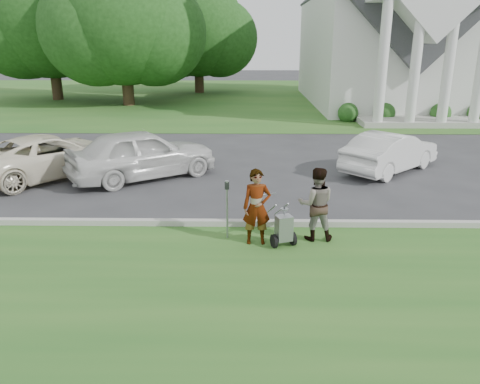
{
  "coord_description": "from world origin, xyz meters",
  "views": [
    {
      "loc": [
        0.03,
        -9.84,
        4.26
      ],
      "look_at": [
        -0.12,
        0.0,
        1.04
      ],
      "focal_mm": 35.0,
      "sensor_mm": 36.0,
      "label": 1
    }
  ],
  "objects_px": {
    "car_d": "(390,152)",
    "car_a": "(50,155)",
    "person_right": "(316,205)",
    "tree_back": "(198,33)",
    "tree_left": "(123,25)",
    "person_left": "(257,208)",
    "car_b": "(142,154)",
    "church": "(384,12)",
    "tree_far": "(48,18)",
    "parking_meter_near": "(227,203)",
    "striping_cart": "(284,229)"
  },
  "relations": [
    {
      "from": "tree_left",
      "to": "parking_meter_near",
      "type": "bearing_deg",
      "value": -71.05
    },
    {
      "from": "striping_cart",
      "to": "parking_meter_near",
      "type": "xyz_separation_m",
      "value": [
        -1.22,
        0.41,
        0.44
      ]
    },
    {
      "from": "car_b",
      "to": "person_right",
      "type": "bearing_deg",
      "value": -168.55
    },
    {
      "from": "car_b",
      "to": "car_d",
      "type": "bearing_deg",
      "value": -117.3
    },
    {
      "from": "tree_far",
      "to": "person_left",
      "type": "distance_m",
      "value": 29.55
    },
    {
      "from": "person_right",
      "to": "car_d",
      "type": "relative_size",
      "value": 0.41
    },
    {
      "from": "tree_left",
      "to": "person_left",
      "type": "distance_m",
      "value": 24.28
    },
    {
      "from": "striping_cart",
      "to": "parking_meter_near",
      "type": "bearing_deg",
      "value": 141.93
    },
    {
      "from": "striping_cart",
      "to": "person_right",
      "type": "distance_m",
      "value": 0.92
    },
    {
      "from": "parking_meter_near",
      "to": "car_d",
      "type": "height_order",
      "value": "parking_meter_near"
    },
    {
      "from": "tree_far",
      "to": "person_right",
      "type": "height_order",
      "value": "tree_far"
    },
    {
      "from": "parking_meter_near",
      "to": "striping_cart",
      "type": "bearing_deg",
      "value": -18.5
    },
    {
      "from": "tree_far",
      "to": "person_left",
      "type": "xyz_separation_m",
      "value": [
        14.26,
        -25.43,
        -4.86
      ]
    },
    {
      "from": "car_a",
      "to": "car_d",
      "type": "height_order",
      "value": "car_a"
    },
    {
      "from": "person_left",
      "to": "car_a",
      "type": "bearing_deg",
      "value": 138.7
    },
    {
      "from": "car_a",
      "to": "car_b",
      "type": "height_order",
      "value": "car_b"
    },
    {
      "from": "person_left",
      "to": "car_d",
      "type": "height_order",
      "value": "person_left"
    },
    {
      "from": "tree_left",
      "to": "tree_back",
      "type": "xyz_separation_m",
      "value": [
        4.0,
        8.0,
        -0.38
      ]
    },
    {
      "from": "tree_back",
      "to": "car_b",
      "type": "distance_m",
      "value": 25.71
    },
    {
      "from": "striping_cart",
      "to": "parking_meter_near",
      "type": "height_order",
      "value": "parking_meter_near"
    },
    {
      "from": "car_a",
      "to": "car_d",
      "type": "bearing_deg",
      "value": -136.72
    },
    {
      "from": "car_a",
      "to": "person_right",
      "type": "bearing_deg",
      "value": -172.8
    },
    {
      "from": "striping_cart",
      "to": "car_b",
      "type": "relative_size",
      "value": 0.23
    },
    {
      "from": "tree_far",
      "to": "tree_left",
      "type": "bearing_deg",
      "value": -26.56
    },
    {
      "from": "church",
      "to": "striping_cart",
      "type": "distance_m",
      "value": 25.67
    },
    {
      "from": "tree_left",
      "to": "car_d",
      "type": "height_order",
      "value": "tree_left"
    },
    {
      "from": "church",
      "to": "tree_left",
      "type": "xyz_separation_m",
      "value": [
        -17.01,
        -1.13,
        -0.83
      ]
    },
    {
      "from": "person_right",
      "to": "tree_left",
      "type": "bearing_deg",
      "value": -66.2
    },
    {
      "from": "tree_left",
      "to": "tree_far",
      "type": "xyz_separation_m",
      "value": [
        -6.0,
        3.0,
        0.58
      ]
    },
    {
      "from": "church",
      "to": "tree_back",
      "type": "relative_size",
      "value": 2.51
    },
    {
      "from": "striping_cart",
      "to": "car_a",
      "type": "bearing_deg",
      "value": 123.64
    },
    {
      "from": "tree_left",
      "to": "car_b",
      "type": "bearing_deg",
      "value": -74.86
    },
    {
      "from": "person_right",
      "to": "tree_back",
      "type": "bearing_deg",
      "value": -79.07
    },
    {
      "from": "tree_back",
      "to": "person_right",
      "type": "height_order",
      "value": "tree_back"
    },
    {
      "from": "tree_far",
      "to": "tree_back",
      "type": "relative_size",
      "value": 1.21
    },
    {
      "from": "tree_far",
      "to": "tree_back",
      "type": "xyz_separation_m",
      "value": [
        10.0,
        5.0,
        -0.97
      ]
    },
    {
      "from": "church",
      "to": "person_right",
      "type": "relative_size",
      "value": 14.65
    },
    {
      "from": "tree_left",
      "to": "tree_far",
      "type": "bearing_deg",
      "value": 153.44
    },
    {
      "from": "car_a",
      "to": "car_d",
      "type": "distance_m",
      "value": 11.21
    },
    {
      "from": "tree_left",
      "to": "person_left",
      "type": "bearing_deg",
      "value": -69.8
    },
    {
      "from": "person_left",
      "to": "car_b",
      "type": "height_order",
      "value": "person_left"
    },
    {
      "from": "car_a",
      "to": "car_b",
      "type": "relative_size",
      "value": 1.05
    },
    {
      "from": "church",
      "to": "car_d",
      "type": "bearing_deg",
      "value": -103.34
    },
    {
      "from": "car_d",
      "to": "car_b",
      "type": "bearing_deg",
      "value": 52.79
    },
    {
      "from": "church",
      "to": "car_b",
      "type": "distance_m",
      "value": 22.82
    },
    {
      "from": "tree_left",
      "to": "car_d",
      "type": "distance_m",
      "value": 21.34
    },
    {
      "from": "car_a",
      "to": "car_b",
      "type": "xyz_separation_m",
      "value": [
        3.05,
        -0.19,
        0.12
      ]
    },
    {
      "from": "church",
      "to": "tree_left",
      "type": "height_order",
      "value": "church"
    },
    {
      "from": "car_d",
      "to": "car_a",
      "type": "bearing_deg",
      "value": 50.02
    },
    {
      "from": "church",
      "to": "car_a",
      "type": "distance_m",
      "value": 24.48
    }
  ]
}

